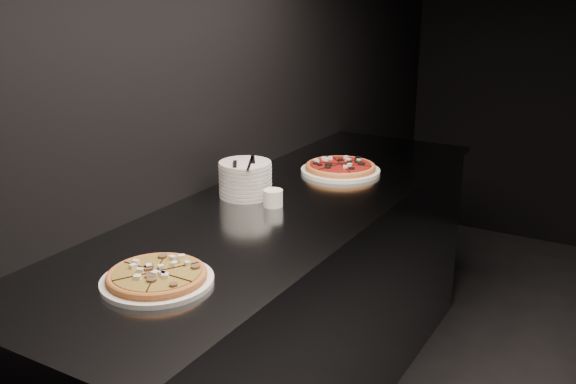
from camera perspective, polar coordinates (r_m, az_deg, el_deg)
The scene contains 7 objects.
wall_left at distance 2.55m, azimuth -7.39°, elevation 10.74°, with size 0.02×5.00×2.80m, color black.
counter at distance 2.64m, azimuth -0.07°, elevation -10.36°, with size 0.74×2.44×0.92m.
pizza_mushroom at distance 1.84m, azimuth -11.56°, elevation -7.41°, with size 0.32×0.32×0.04m.
pizza_tomato at distance 2.84m, azimuth 4.68°, elevation 2.15°, with size 0.37×0.37×0.04m.
plate_stack at distance 2.52m, azimuth -3.81°, elevation 1.17°, with size 0.20×0.20×0.14m.
cutlery at distance 2.48m, azimuth -3.89°, elevation 2.64°, with size 0.10×0.21×0.01m.
ramekin at distance 2.40m, azimuth -1.34°, elevation -0.49°, with size 0.07×0.07×0.06m.
Camera 1 is at (-0.95, -2.00, 1.72)m, focal length 40.00 mm.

